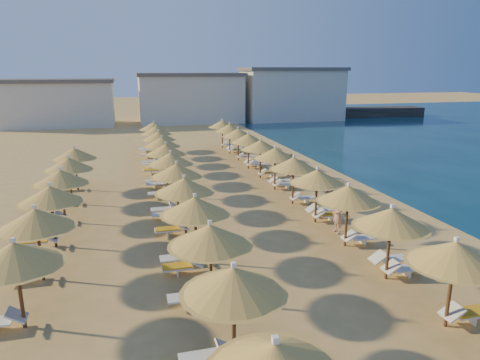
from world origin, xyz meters
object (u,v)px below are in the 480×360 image
object	(u,v)px
beachgoer_b	(330,193)
jetty	(336,113)
parasol_row_west	(173,165)
beachgoer_c	(290,165)
parasol_row_east	(284,159)
beachgoer_a	(338,214)

from	to	relation	value
beachgoer_b	jetty	bearing A→B (deg)	107.38
jetty	parasol_row_west	xyz separation A→B (m)	(-31.63, -41.53, 1.67)
beachgoer_c	beachgoer_b	xyz separation A→B (m)	(-0.44, -7.47, -0.07)
parasol_row_east	parasol_row_west	world-z (taller)	same
parasol_row_east	jetty	bearing A→B (deg)	59.13
beachgoer_c	beachgoer_b	size ratio (longest dim) A/B	1.09
parasol_row_west	beachgoer_c	size ratio (longest dim) A/B	22.25
beachgoer_a	beachgoer_b	world-z (taller)	beachgoer_a
beachgoer_c	beachgoer_b	world-z (taller)	beachgoer_c
parasol_row_west	beachgoer_b	xyz separation A→B (m)	(8.71, -2.63, -1.63)
beachgoer_a	beachgoer_b	size ratio (longest dim) A/B	1.20
parasol_row_east	parasol_row_west	size ratio (longest dim) A/B	1.00
jetty	beachgoer_b	xyz separation A→B (m)	(-22.93, -44.16, 0.04)
jetty	beachgoer_a	world-z (taller)	beachgoer_a
parasol_row_west	beachgoer_a	xyz separation A→B (m)	(7.21, -6.56, -1.47)
parasol_row_east	beachgoer_b	distance (m)	3.63
parasol_row_west	beachgoer_c	xyz separation A→B (m)	(9.15, 4.84, -1.56)
jetty	parasol_row_west	distance (m)	52.23
parasol_row_west	beachgoer_a	bearing A→B (deg)	-42.30
parasol_row_west	parasol_row_east	bearing A→B (deg)	0.00
jetty	beachgoer_a	xyz separation A→B (m)	(-24.43, -48.09, 0.21)
parasol_row_east	beachgoer_c	size ratio (longest dim) A/B	22.25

